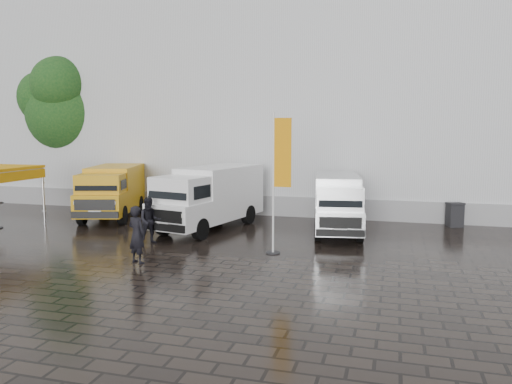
# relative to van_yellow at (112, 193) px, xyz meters

# --- Properties ---
(ground) EXTENTS (120.00, 120.00, 0.00)m
(ground) POSITION_rel_van_yellow_xyz_m (8.00, -5.14, -1.26)
(ground) COLOR black
(ground) RESTS_ON ground
(exhibition_hall) EXTENTS (44.00, 16.00, 12.00)m
(exhibition_hall) POSITION_rel_van_yellow_xyz_m (10.00, 10.86, 4.74)
(exhibition_hall) COLOR silver
(exhibition_hall) RESTS_ON ground
(hall_plinth) EXTENTS (44.00, 0.15, 1.00)m
(hall_plinth) POSITION_rel_van_yellow_xyz_m (10.00, 2.81, -0.76)
(hall_plinth) COLOR gray
(hall_plinth) RESTS_ON ground
(van_yellow) EXTENTS (3.56, 5.85, 2.53)m
(van_yellow) POSITION_rel_van_yellow_xyz_m (0.00, 0.00, 0.00)
(van_yellow) COLOR #CF900A
(van_yellow) RESTS_ON ground
(van_white) EXTENTS (3.41, 6.54, 2.70)m
(van_white) POSITION_rel_van_yellow_xyz_m (5.58, -1.26, 0.09)
(van_white) COLOR white
(van_white) RESTS_ON ground
(van_silver) EXTENTS (2.67, 5.71, 2.38)m
(van_silver) POSITION_rel_van_yellow_xyz_m (11.08, -0.49, -0.07)
(van_silver) COLOR silver
(van_silver) RESTS_ON ground
(flagpole) EXTENTS (0.88, 0.50, 4.94)m
(flagpole) POSITION_rel_van_yellow_xyz_m (9.51, -4.73, 1.49)
(flagpole) COLOR black
(flagpole) RESTS_ON ground
(tree) EXTENTS (4.87, 4.87, 8.74)m
(tree) POSITION_rel_van_yellow_xyz_m (-5.41, 4.36, 4.34)
(tree) COLOR black
(tree) RESTS_ON ground
(wheelie_bin) EXTENTS (0.83, 0.83, 1.09)m
(wheelie_bin) POSITION_rel_van_yellow_xyz_m (16.04, 2.25, -0.72)
(wheelie_bin) COLOR black
(wheelie_bin) RESTS_ON ground
(person_front) EXTENTS (0.81, 0.66, 1.90)m
(person_front) POSITION_rel_van_yellow_xyz_m (5.36, -7.20, -0.31)
(person_front) COLOR black
(person_front) RESTS_ON ground
(person_tent) EXTENTS (1.09, 1.03, 1.78)m
(person_tent) POSITION_rel_van_yellow_xyz_m (4.41, -4.50, -0.37)
(person_tent) COLOR black
(person_tent) RESTS_ON ground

